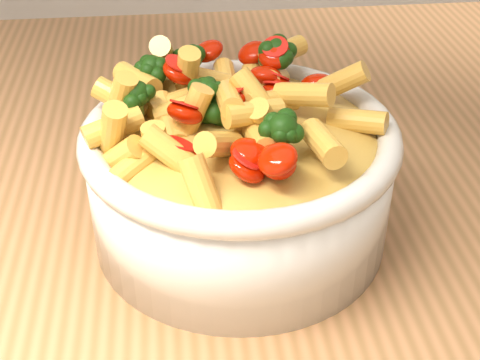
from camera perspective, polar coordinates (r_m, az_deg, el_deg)
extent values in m
cube|color=#B2784C|center=(0.61, 9.76, -0.64)|extent=(1.20, 0.80, 0.04)
cylinder|color=silver|center=(0.49, 0.00, -0.42)|extent=(0.22, 0.22, 0.09)
ellipsoid|color=silver|center=(0.51, 0.00, -2.91)|extent=(0.20, 0.20, 0.03)
torus|color=silver|center=(0.47, 0.00, 3.93)|extent=(0.22, 0.22, 0.02)
ellipsoid|color=#DFC14C|center=(0.47, 0.00, 3.93)|extent=(0.19, 0.19, 0.02)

